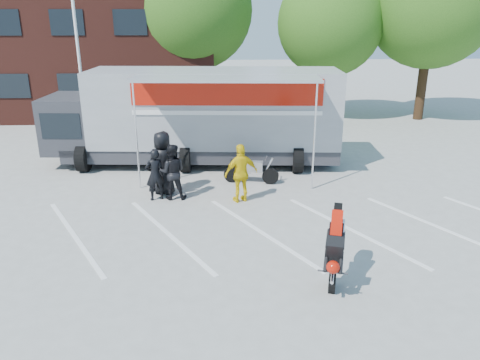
{
  "coord_description": "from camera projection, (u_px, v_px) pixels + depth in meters",
  "views": [
    {
      "loc": [
        -0.89,
        -10.02,
        5.36
      ],
      "look_at": [
        -0.32,
        1.41,
        1.3
      ],
      "focal_mm": 35.0,
      "sensor_mm": 36.0,
      "label": 1
    }
  ],
  "objects": [
    {
      "name": "stunt_bike_rider",
      "position": [
        333.0,
        275.0,
        10.18
      ],
      "size": [
        1.16,
        1.73,
        1.86
      ],
      "primitive_type": null,
      "rotation": [
        0.0,
        0.0,
        -0.28
      ],
      "color": "black",
      "rests_on": "ground"
    },
    {
      "name": "parked_motorcycle",
      "position": [
        251.0,
        183.0,
        15.75
      ],
      "size": [
        1.97,
        0.97,
        0.99
      ],
      "primitive_type": null,
      "rotation": [
        0.0,
        0.0,
        1.38
      ],
      "color": "#A7A7AC",
      "rests_on": "ground"
    },
    {
      "name": "tree_left",
      "position": [
        194.0,
        10.0,
        24.37
      ],
      "size": [
        6.12,
        6.12,
        8.64
      ],
      "color": "#382314",
      "rests_on": "ground"
    },
    {
      "name": "spectator_leather_a",
      "position": [
        163.0,
        163.0,
        14.52
      ],
      "size": [
        1.12,
        0.88,
        2.01
      ],
      "primitive_type": "imported",
      "rotation": [
        0.0,
        0.0,
        2.87
      ],
      "color": "black",
      "rests_on": "ground"
    },
    {
      "name": "spectator_leather_c",
      "position": [
        172.0,
        172.0,
        14.16
      ],
      "size": [
        0.85,
        0.66,
        1.72
      ],
      "primitive_type": "imported",
      "rotation": [
        0.0,
        0.0,
        3.16
      ],
      "color": "black",
      "rests_on": "ground"
    },
    {
      "name": "tree_mid",
      "position": [
        330.0,
        23.0,
        23.97
      ],
      "size": [
        5.44,
        5.44,
        7.68
      ],
      "color": "#382314",
      "rests_on": "ground"
    },
    {
      "name": "spectator_hivis",
      "position": [
        241.0,
        173.0,
        13.93
      ],
      "size": [
        1.13,
        0.76,
        1.78
      ],
      "primitive_type": "imported",
      "rotation": [
        0.0,
        0.0,
        3.48
      ],
      "color": "yellow",
      "rests_on": "ground"
    },
    {
      "name": "office_building",
      "position": [
        56.0,
        49.0,
        26.57
      ],
      "size": [
        18.0,
        8.0,
        7.0
      ],
      "primitive_type": "cube",
      "color": "#4F2119",
      "rests_on": "ground"
    },
    {
      "name": "ground",
      "position": [
        256.0,
        250.0,
        11.27
      ],
      "size": [
        100.0,
        100.0,
        0.0
      ],
      "primitive_type": "plane",
      "color": "#A8A8A2",
      "rests_on": "ground"
    },
    {
      "name": "spectator_leather_b",
      "position": [
        155.0,
        175.0,
        14.1
      ],
      "size": [
        0.68,
        0.57,
        1.6
      ],
      "primitive_type": "imported",
      "rotation": [
        0.0,
        0.0,
        3.51
      ],
      "color": "black",
      "rests_on": "ground"
    },
    {
      "name": "parking_bay_lines",
      "position": [
        253.0,
        232.0,
        12.21
      ],
      "size": [
        18.09,
        13.33,
        0.01
      ],
      "primitive_type": "cube",
      "rotation": [
        0.0,
        0.0,
        0.52
      ],
      "color": "white",
      "rests_on": "ground"
    },
    {
      "name": "transporter_truck",
      "position": [
        203.0,
        163.0,
        17.87
      ],
      "size": [
        11.31,
        6.0,
        3.49
      ],
      "primitive_type": null,
      "rotation": [
        0.0,
        0.0,
        -0.07
      ],
      "color": "#9B9EA4",
      "rests_on": "ground"
    },
    {
      "name": "tree_right",
      "position": [
        432.0,
        3.0,
        23.42
      ],
      "size": [
        6.46,
        6.46,
        9.12
      ],
      "color": "#382314",
      "rests_on": "ground"
    },
    {
      "name": "flagpole",
      "position": [
        82.0,
        23.0,
        18.7
      ],
      "size": [
        1.61,
        0.12,
        8.0
      ],
      "color": "white",
      "rests_on": "ground"
    }
  ]
}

